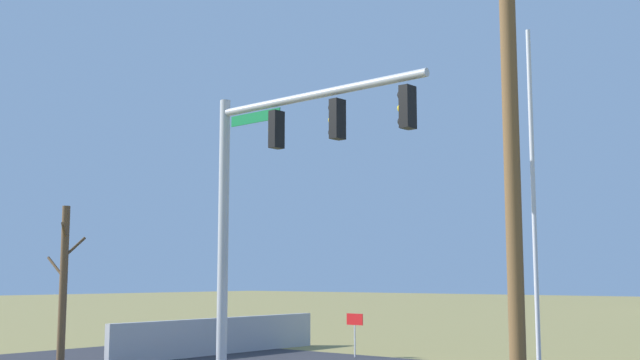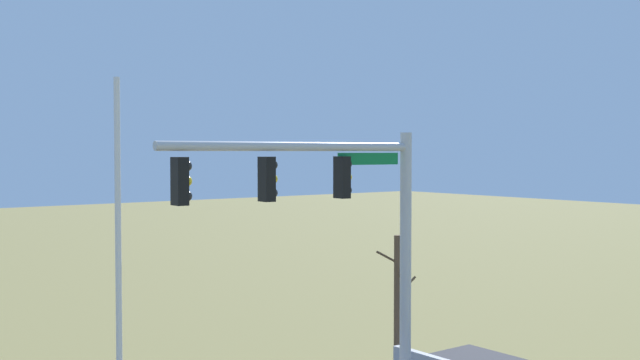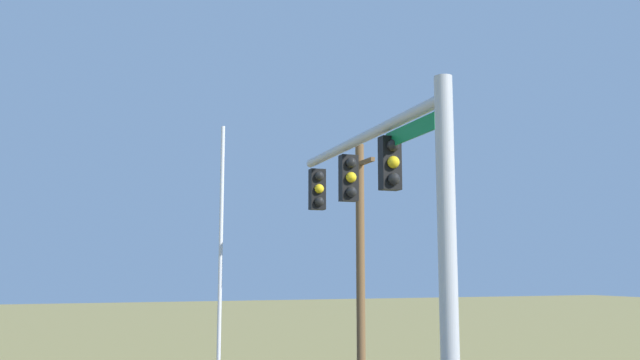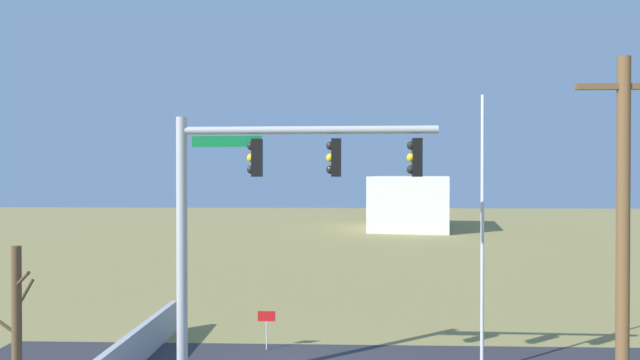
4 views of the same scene
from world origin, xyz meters
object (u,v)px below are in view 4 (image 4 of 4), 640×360
object	(u,v)px
distant_building	(411,202)
utility_pole	(623,246)
signal_mast	(255,197)
open_sign	(267,321)
bare_tree	(17,341)
flagpole	(482,234)

from	to	relation	value
distant_building	utility_pole	bearing A→B (deg)	-171.68
utility_pole	signal_mast	bearing A→B (deg)	-20.47
utility_pole	open_sign	size ratio (longest dim) A/B	6.48
bare_tree	distant_building	bearing A→B (deg)	-105.94
signal_mast	open_sign	bearing A→B (deg)	-87.40
flagpole	open_sign	world-z (taller)	flagpole
flagpole	utility_pole	distance (m)	4.93
signal_mast	open_sign	xyz separation A→B (m)	(0.16, -3.57, -4.07)
utility_pole	distant_building	size ratio (longest dim) A/B	0.68
distant_building	signal_mast	bearing A→B (deg)	178.36
utility_pole	flagpole	bearing A→B (deg)	-69.71
flagpole	signal_mast	bearing A→B (deg)	15.37
distant_building	flagpole	bearing A→B (deg)	-174.11
signal_mast	bare_tree	size ratio (longest dim) A/B	1.72
open_sign	signal_mast	bearing A→B (deg)	92.60
open_sign	bare_tree	bearing A→B (deg)	56.48
utility_pole	distant_building	xyz separation A→B (m)	(-1.32, -47.85, -1.48)
signal_mast	open_sign	size ratio (longest dim) A/B	5.75
flagpole	distant_building	world-z (taller)	flagpole
signal_mast	flagpole	world-z (taller)	flagpole
utility_pole	distant_building	world-z (taller)	utility_pole
bare_tree	open_sign	world-z (taller)	bare_tree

